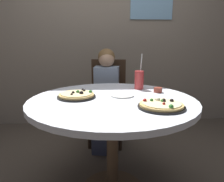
{
  "coord_description": "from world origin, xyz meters",
  "views": [
    {
      "loc": [
        -0.12,
        -1.61,
        1.18
      ],
      "look_at": [
        0.0,
        0.05,
        0.8
      ],
      "focal_mm": 36.66,
      "sensor_mm": 36.0,
      "label": 1
    }
  ],
  "objects_px": {
    "chair_wooden": "(108,97)",
    "pizza_veggie": "(77,95)",
    "dining_table": "(112,112)",
    "diner_child": "(106,105)",
    "pizza_cheese": "(161,105)",
    "soda_cup": "(139,80)",
    "sauce_bowl": "(158,90)",
    "plate_small": "(122,95)"
  },
  "relations": [
    {
      "from": "soda_cup",
      "to": "sauce_bowl",
      "type": "xyz_separation_m",
      "value": [
        0.13,
        -0.14,
        -0.06
      ]
    },
    {
      "from": "chair_wooden",
      "to": "pizza_veggie",
      "type": "bearing_deg",
      "value": -107.96
    },
    {
      "from": "pizza_veggie",
      "to": "pizza_cheese",
      "type": "height_order",
      "value": "same"
    },
    {
      "from": "dining_table",
      "to": "pizza_cheese",
      "type": "height_order",
      "value": "pizza_cheese"
    },
    {
      "from": "chair_wooden",
      "to": "soda_cup",
      "type": "relative_size",
      "value": 3.09
    },
    {
      "from": "diner_child",
      "to": "pizza_veggie",
      "type": "relative_size",
      "value": 3.73
    },
    {
      "from": "plate_small",
      "to": "soda_cup",
      "type": "bearing_deg",
      "value": 53.74
    },
    {
      "from": "soda_cup",
      "to": "sauce_bowl",
      "type": "height_order",
      "value": "soda_cup"
    },
    {
      "from": "soda_cup",
      "to": "pizza_cheese",
      "type": "bearing_deg",
      "value": -86.24
    },
    {
      "from": "dining_table",
      "to": "pizza_veggie",
      "type": "relative_size",
      "value": 4.24
    },
    {
      "from": "plate_small",
      "to": "chair_wooden",
      "type": "bearing_deg",
      "value": 94.4
    },
    {
      "from": "chair_wooden",
      "to": "pizza_cheese",
      "type": "xyz_separation_m",
      "value": [
        0.28,
        -1.18,
        0.24
      ]
    },
    {
      "from": "dining_table",
      "to": "diner_child",
      "type": "distance_m",
      "value": 0.78
    },
    {
      "from": "dining_table",
      "to": "diner_child",
      "type": "bearing_deg",
      "value": 91.02
    },
    {
      "from": "plate_small",
      "to": "dining_table",
      "type": "bearing_deg",
      "value": -132.58
    },
    {
      "from": "pizza_cheese",
      "to": "chair_wooden",
      "type": "bearing_deg",
      "value": 103.37
    },
    {
      "from": "chair_wooden",
      "to": "plate_small",
      "type": "height_order",
      "value": "chair_wooden"
    },
    {
      "from": "diner_child",
      "to": "soda_cup",
      "type": "relative_size",
      "value": 3.52
    },
    {
      "from": "chair_wooden",
      "to": "plate_small",
      "type": "bearing_deg",
      "value": -85.6
    },
    {
      "from": "chair_wooden",
      "to": "sauce_bowl",
      "type": "relative_size",
      "value": 13.57
    },
    {
      "from": "chair_wooden",
      "to": "pizza_cheese",
      "type": "bearing_deg",
      "value": -76.63
    },
    {
      "from": "soda_cup",
      "to": "plate_small",
      "type": "height_order",
      "value": "soda_cup"
    },
    {
      "from": "pizza_veggie",
      "to": "plate_small",
      "type": "height_order",
      "value": "pizza_veggie"
    },
    {
      "from": "chair_wooden",
      "to": "soda_cup",
      "type": "distance_m",
      "value": 0.72
    },
    {
      "from": "chair_wooden",
      "to": "pizza_veggie",
      "type": "distance_m",
      "value": 0.95
    },
    {
      "from": "dining_table",
      "to": "soda_cup",
      "type": "relative_size",
      "value": 4.0
    },
    {
      "from": "pizza_cheese",
      "to": "soda_cup",
      "type": "distance_m",
      "value": 0.57
    },
    {
      "from": "dining_table",
      "to": "chair_wooden",
      "type": "relative_size",
      "value": 1.3
    },
    {
      "from": "soda_cup",
      "to": "sauce_bowl",
      "type": "distance_m",
      "value": 0.2
    },
    {
      "from": "pizza_veggie",
      "to": "sauce_bowl",
      "type": "distance_m",
      "value": 0.67
    },
    {
      "from": "diner_child",
      "to": "plate_small",
      "type": "relative_size",
      "value": 6.01
    },
    {
      "from": "pizza_cheese",
      "to": "sauce_bowl",
      "type": "height_order",
      "value": "pizza_cheese"
    },
    {
      "from": "dining_table",
      "to": "pizza_veggie",
      "type": "height_order",
      "value": "pizza_veggie"
    },
    {
      "from": "pizza_veggie",
      "to": "plate_small",
      "type": "distance_m",
      "value": 0.35
    },
    {
      "from": "dining_table",
      "to": "soda_cup",
      "type": "distance_m",
      "value": 0.46
    },
    {
      "from": "dining_table",
      "to": "pizza_cheese",
      "type": "xyz_separation_m",
      "value": [
        0.3,
        -0.24,
        0.11
      ]
    },
    {
      "from": "chair_wooden",
      "to": "plate_small",
      "type": "distance_m",
      "value": 0.89
    },
    {
      "from": "dining_table",
      "to": "chair_wooden",
      "type": "distance_m",
      "value": 0.95
    },
    {
      "from": "dining_table",
      "to": "plate_small",
      "type": "distance_m",
      "value": 0.16
    },
    {
      "from": "diner_child",
      "to": "plate_small",
      "type": "bearing_deg",
      "value": -81.92
    },
    {
      "from": "chair_wooden",
      "to": "pizza_cheese",
      "type": "relative_size",
      "value": 3.11
    },
    {
      "from": "diner_child",
      "to": "pizza_cheese",
      "type": "relative_size",
      "value": 3.54
    }
  ]
}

